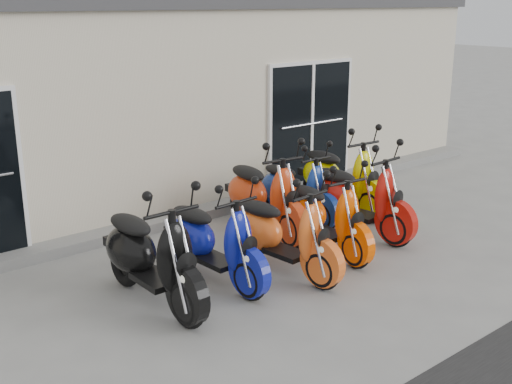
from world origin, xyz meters
TOP-DOWN VIEW (x-y plane):
  - ground at (0.00, 0.00)m, footprint 80.00×80.00m
  - building at (0.00, 5.20)m, footprint 14.00×6.00m
  - roof_cap at (0.00, 5.20)m, footprint 14.20×6.20m
  - front_step at (0.00, 2.02)m, footprint 14.00×0.40m
  - door_right at (2.60, 2.17)m, footprint 2.02×0.08m
  - scooter_front_black at (-2.16, -0.16)m, footprint 0.75×2.07m
  - scooter_front_blue at (-1.28, -0.13)m, footprint 0.79×1.93m
  - scooter_front_orange_a at (-0.46, -0.47)m, footprint 0.85×1.94m
  - scooter_front_orange_b at (0.46, -0.31)m, footprint 0.88×1.92m
  - scooter_front_red at (1.33, -0.11)m, footprint 0.87×2.06m
  - scooter_back_red at (0.30, 0.77)m, footprint 1.01×2.14m
  - scooter_back_blue at (1.07, 0.90)m, footprint 0.68×1.81m
  - scooter_back_yellow at (1.95, 0.78)m, footprint 0.88×2.09m

SIDE VIEW (x-z plane):
  - ground at x=0.00m, z-range 0.00..0.00m
  - front_step at x=0.00m, z-range 0.00..0.15m
  - scooter_back_blue at x=1.07m, z-range 0.00..1.33m
  - scooter_front_orange_b at x=0.46m, z-range 0.00..1.37m
  - scooter_front_orange_a at x=-0.46m, z-range 0.00..1.40m
  - scooter_front_blue at x=-1.28m, z-range 0.00..1.40m
  - scooter_front_red at x=1.33m, z-range 0.00..1.49m
  - scooter_back_yellow at x=1.95m, z-range 0.00..1.51m
  - scooter_back_red at x=0.30m, z-range 0.00..1.52m
  - scooter_front_black at x=-2.16m, z-range 0.00..1.52m
  - door_right at x=2.60m, z-range 0.15..2.37m
  - building at x=0.00m, z-range 0.00..3.20m
  - roof_cap at x=0.00m, z-range 3.20..3.36m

